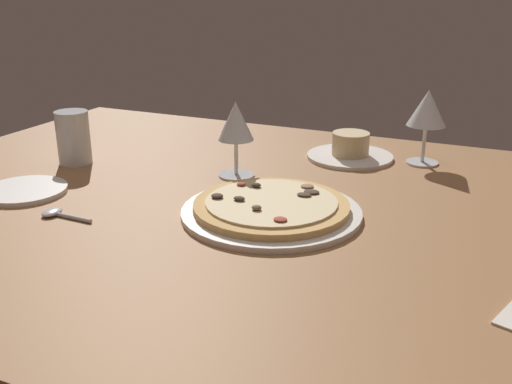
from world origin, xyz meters
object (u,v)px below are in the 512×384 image
(pizza_main, at_px, (271,208))
(ramekin_on_saucer, at_px, (350,150))
(side_plate, at_px, (24,190))
(spoon, at_px, (57,213))
(water_glass, at_px, (74,140))
(wine_glass_far, at_px, (236,125))
(wine_glass_near, at_px, (427,110))

(pizza_main, distance_m, ramekin_on_saucer, 0.38)
(pizza_main, height_order, side_plate, pizza_main)
(ramekin_on_saucer, xyz_separation_m, spoon, (-0.36, -0.53, -0.02))
(water_glass, xyz_separation_m, spoon, (0.17, -0.25, -0.05))
(spoon, bearing_deg, water_glass, 124.42)
(wine_glass_far, height_order, wine_glass_near, wine_glass_near)
(ramekin_on_saucer, relative_size, wine_glass_far, 1.25)
(wine_glass_far, bearing_deg, pizza_main, -48.12)
(wine_glass_near, distance_m, water_glass, 0.75)
(pizza_main, relative_size, spoon, 3.13)
(wine_glass_near, relative_size, spoon, 1.63)
(wine_glass_near, height_order, water_glass, wine_glass_near)
(water_glass, relative_size, spoon, 1.16)
(wine_glass_far, xyz_separation_m, side_plate, (-0.32, -0.25, -0.10))
(ramekin_on_saucer, bearing_deg, wine_glass_near, 9.86)
(wine_glass_far, xyz_separation_m, water_glass, (-0.35, -0.06, -0.06))
(ramekin_on_saucer, xyz_separation_m, water_glass, (-0.53, -0.28, 0.03))
(pizza_main, bearing_deg, water_glass, 168.98)
(spoon, bearing_deg, ramekin_on_saucer, 55.97)
(ramekin_on_saucer, height_order, spoon, ramekin_on_saucer)
(ramekin_on_saucer, bearing_deg, side_plate, -136.58)
(pizza_main, bearing_deg, spoon, -154.86)
(pizza_main, distance_m, wine_glass_far, 0.24)
(wine_glass_near, bearing_deg, side_plate, -142.64)
(water_glass, relative_size, side_plate, 0.73)
(pizza_main, relative_size, wine_glass_near, 1.92)
(pizza_main, bearing_deg, ramekin_on_saucer, 85.37)
(pizza_main, xyz_separation_m, side_plate, (-0.46, -0.09, -0.01))
(ramekin_on_saucer, distance_m, wine_glass_far, 0.29)
(pizza_main, distance_m, spoon, 0.36)
(side_plate, bearing_deg, ramekin_on_saucer, 43.42)
(wine_glass_far, bearing_deg, ramekin_on_saucer, 50.73)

